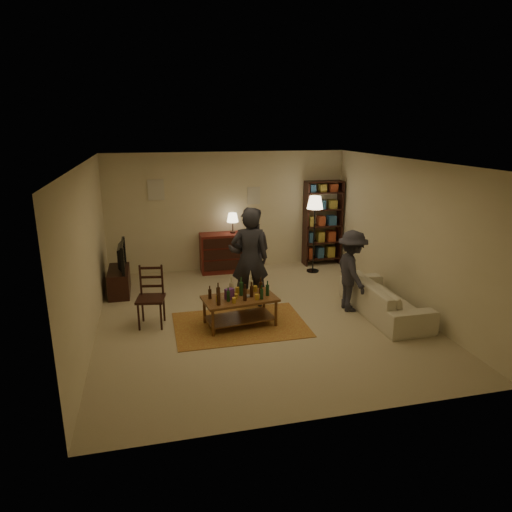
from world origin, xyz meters
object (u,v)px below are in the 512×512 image
object	(u,v)px
floor_lamp	(315,208)
person_right	(250,253)
person_left	(250,258)
person_by_sofa	(352,271)
dresser	(223,252)
bookshelf	(323,222)
tv_stand	(119,275)
sofa	(384,298)
dining_chair	(151,294)
coffee_table	(240,301)

from	to	relation	value
floor_lamp	person_right	bearing A→B (deg)	-145.48
person_left	person_right	distance (m)	0.50
floor_lamp	person_by_sofa	xyz separation A→B (m)	(-0.13, -2.29, -0.75)
person_right	person_by_sofa	world-z (taller)	person_right
dresser	person_right	bearing A→B (deg)	-81.42
floor_lamp	person_right	world-z (taller)	person_right
bookshelf	person_left	distance (m)	3.21
person_left	floor_lamp	bearing A→B (deg)	-128.81
floor_lamp	bookshelf	bearing A→B (deg)	52.61
tv_stand	dresser	world-z (taller)	dresser
sofa	person_right	xyz separation A→B (m)	(-2.14, 1.42, 0.59)
tv_stand	person_by_sofa	world-z (taller)	person_by_sofa
floor_lamp	sofa	xyz separation A→B (m)	(0.37, -2.64, -1.19)
dining_chair	person_left	size ratio (longest dim) A/B	0.56
dresser	coffee_table	bearing A→B (deg)	-93.99
tv_stand	floor_lamp	xyz separation A→B (m)	(4.27, 0.44, 1.10)
dining_chair	person_right	distance (m)	2.12
bookshelf	sofa	bearing A→B (deg)	-90.82
sofa	person_left	bearing A→B (deg)	67.39
tv_stand	person_by_sofa	size ratio (longest dim) A/B	0.71
sofa	person_left	size ratio (longest dim) A/B	1.12
dining_chair	tv_stand	distance (m)	1.78
bookshelf	tv_stand	bearing A→B (deg)	-168.20
floor_lamp	person_right	distance (m)	2.23
dining_chair	person_right	xyz separation A→B (m)	(1.90, 0.89, 0.34)
floor_lamp	person_left	distance (m)	2.59
dining_chair	person_by_sofa	xyz separation A→B (m)	(3.53, -0.19, 0.19)
tv_stand	floor_lamp	size ratio (longest dim) A/B	0.60
tv_stand	person_right	distance (m)	2.67
dresser	person_by_sofa	size ratio (longest dim) A/B	0.92
dining_chair	sofa	size ratio (longest dim) A/B	0.50
dining_chair	dresser	distance (m)	3.06
floor_lamp	person_by_sofa	distance (m)	2.42
dresser	sofa	bearing A→B (deg)	-52.46
person_left	person_by_sofa	world-z (taller)	person_left
person_left	coffee_table	bearing A→B (deg)	74.77
bookshelf	person_by_sofa	distance (m)	2.91
bookshelf	floor_lamp	world-z (taller)	bookshelf
person_left	person_right	size ratio (longest dim) A/B	1.04
coffee_table	dining_chair	bearing A→B (deg)	164.86
sofa	person_right	distance (m)	2.63
dresser	person_left	size ratio (longest dim) A/B	0.73
tv_stand	dresser	distance (m)	2.43
floor_lamp	sofa	world-z (taller)	floor_lamp
coffee_table	person_right	distance (m)	1.43
tv_stand	sofa	distance (m)	5.14
dining_chair	dresser	size ratio (longest dim) A/B	0.76
coffee_table	floor_lamp	bearing A→B (deg)	48.16
dining_chair	coffee_table	bearing A→B (deg)	-5.14
sofa	person_by_sofa	world-z (taller)	person_by_sofa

